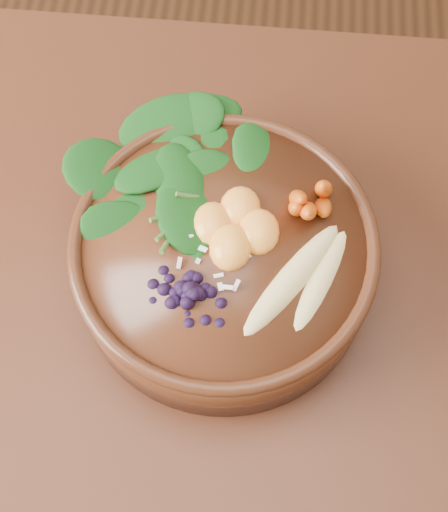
{
  "coord_description": "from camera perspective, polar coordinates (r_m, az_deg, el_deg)",
  "views": [
    {
      "loc": [
        0.11,
        -0.26,
        1.5
      ],
      "look_at": [
        0.08,
        0.07,
        0.8
      ],
      "focal_mm": 50.0,
      "sensor_mm": 36.0,
      "label": 1
    }
  ],
  "objects": [
    {
      "name": "kale_heap",
      "position": [
        0.76,
        -0.82,
        7.59
      ],
      "size": [
        0.27,
        0.26,
        0.05
      ],
      "primitive_type": null,
      "rotation": [
        0.0,
        0.0,
        -0.42
      ],
      "color": "#134913",
      "rests_on": "stoneware_bowl"
    },
    {
      "name": "stoneware_bowl",
      "position": [
        0.78,
        0.0,
        -0.32
      ],
      "size": [
        0.43,
        0.43,
        0.09
      ],
      "primitive_type": "cylinder",
      "rotation": [
        0.0,
        0.0,
        -0.42
      ],
      "color": "#472312",
      "rests_on": "dining_table"
    },
    {
      "name": "dining_table",
      "position": [
        0.89,
        -5.42,
        -7.68
      ],
      "size": [
        1.6,
        0.9,
        0.75
      ],
      "color": "#331C0C",
      "rests_on": "ground"
    },
    {
      "name": "carrot_cluster",
      "position": [
        0.73,
        7.42,
        6.03
      ],
      "size": [
        0.09,
        0.09,
        0.09
      ],
      "primitive_type": null,
      "rotation": [
        0.0,
        0.0,
        -0.42
      ],
      "color": "orange",
      "rests_on": "stoneware_bowl"
    },
    {
      "name": "ground",
      "position": [
        1.53,
        -3.24,
        -15.35
      ],
      "size": [
        4.0,
        4.0,
        0.0
      ],
      "primitive_type": "plane",
      "color": "#381E0F",
      "rests_on": "ground"
    },
    {
      "name": "banana_halves",
      "position": [
        0.71,
        6.74,
        -1.34
      ],
      "size": [
        0.13,
        0.17,
        0.03
      ],
      "rotation": [
        0.0,
        0.0,
        -0.42
      ],
      "color": "#E0CC84",
      "rests_on": "stoneware_bowl"
    },
    {
      "name": "coconut_flakes",
      "position": [
        0.73,
        -0.72,
        -0.16
      ],
      "size": [
        0.13,
        0.11,
        0.01
      ],
      "primitive_type": null,
      "rotation": [
        0.0,
        0.0,
        -0.42
      ],
      "color": "white",
      "rests_on": "stoneware_bowl"
    },
    {
      "name": "mandarin_cluster",
      "position": [
        0.73,
        0.93,
        2.92
      ],
      "size": [
        0.13,
        0.13,
        0.04
      ],
      "primitive_type": null,
      "rotation": [
        0.0,
        0.0,
        -0.42
      ],
      "color": "#FF9B33",
      "rests_on": "stoneware_bowl"
    },
    {
      "name": "blueberry_pile",
      "position": [
        0.7,
        -2.5,
        -2.46
      ],
      "size": [
        0.18,
        0.16,
        0.04
      ],
      "primitive_type": null,
      "rotation": [
        0.0,
        0.0,
        -0.42
      ],
      "color": "black",
      "rests_on": "stoneware_bowl"
    }
  ]
}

